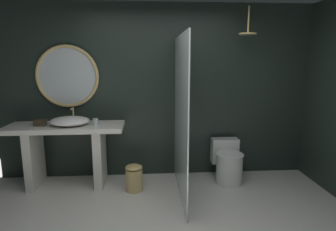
# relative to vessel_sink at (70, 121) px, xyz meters

# --- Properties ---
(back_wall_panel) EXTENTS (4.80, 0.10, 2.60)m
(back_wall_panel) POSITION_rel_vessel_sink_xyz_m (1.24, 0.39, 0.35)
(back_wall_panel) COLOR #1E2823
(back_wall_panel) RESTS_ON ground_plane
(vanity_counter) EXTENTS (1.61, 0.58, 0.89)m
(vanity_counter) POSITION_rel_vessel_sink_xyz_m (-0.07, 0.02, -0.36)
(vanity_counter) COLOR silver
(vanity_counter) RESTS_ON ground_plane
(vessel_sink) EXTENTS (0.54, 0.44, 0.22)m
(vessel_sink) POSITION_rel_vessel_sink_xyz_m (0.00, 0.00, 0.00)
(vessel_sink) COLOR white
(vessel_sink) RESTS_ON vanity_counter
(tumbler_cup) EXTENTS (0.08, 0.08, 0.10)m
(tumbler_cup) POSITION_rel_vessel_sink_xyz_m (0.36, -0.03, -0.01)
(tumbler_cup) COLOR silver
(tumbler_cup) RESTS_ON vanity_counter
(tissue_box) EXTENTS (0.16, 0.10, 0.09)m
(tissue_box) POSITION_rel_vessel_sink_xyz_m (-0.40, -0.00, -0.02)
(tissue_box) COLOR #3D3323
(tissue_box) RESTS_ON vanity_counter
(round_wall_mirror) EXTENTS (0.91, 0.05, 0.91)m
(round_wall_mirror) POSITION_rel_vessel_sink_xyz_m (-0.07, 0.30, 0.60)
(round_wall_mirror) COLOR tan
(shower_glass_panel) EXTENTS (0.02, 1.42, 2.09)m
(shower_glass_panel) POSITION_rel_vessel_sink_xyz_m (1.50, -0.38, 0.10)
(shower_glass_panel) COLOR silver
(shower_glass_panel) RESTS_ON ground_plane
(rain_shower_head) EXTENTS (0.24, 0.24, 0.38)m
(rain_shower_head) POSITION_rel_vessel_sink_xyz_m (2.47, 0.03, 1.21)
(rain_shower_head) COLOR tan
(toilet) EXTENTS (0.41, 0.59, 0.60)m
(toilet) POSITION_rel_vessel_sink_xyz_m (2.25, -0.01, -0.67)
(toilet) COLOR white
(toilet) RESTS_ON ground_plane
(waste_bin) EXTENTS (0.23, 0.23, 0.37)m
(waste_bin) POSITION_rel_vessel_sink_xyz_m (0.88, -0.23, -0.76)
(waste_bin) COLOR tan
(waste_bin) RESTS_ON ground_plane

